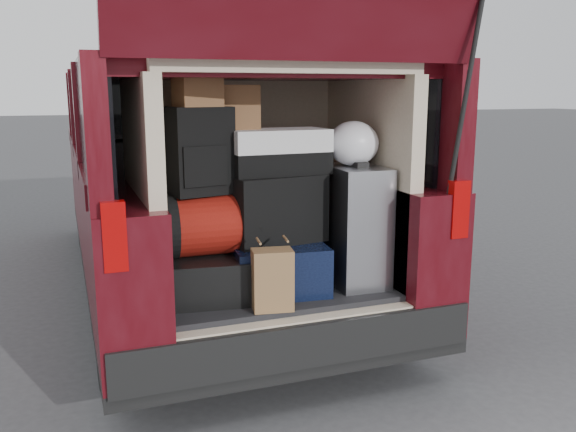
% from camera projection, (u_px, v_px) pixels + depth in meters
% --- Properties ---
extents(ground, '(80.00, 80.00, 0.00)m').
position_uv_depth(ground, '(281.00, 390.00, 3.37)').
color(ground, '#38383B').
rests_on(ground, ground).
extents(minivan, '(1.90, 5.35, 2.77)m').
position_uv_depth(minivan, '(203.00, 181.00, 4.88)').
color(minivan, black).
rests_on(minivan, ground).
extents(load_floor, '(1.24, 1.05, 0.55)m').
position_uv_depth(load_floor, '(265.00, 325.00, 3.56)').
color(load_floor, black).
rests_on(load_floor, ground).
extents(black_hardshell, '(0.48, 0.61, 0.22)m').
position_uv_depth(black_hardshell, '(206.00, 273.00, 3.26)').
color(black_hardshell, black).
rests_on(black_hardshell, load_floor).
extents(navy_hardshell, '(0.55, 0.65, 0.26)m').
position_uv_depth(navy_hardshell, '(274.00, 263.00, 3.38)').
color(navy_hardshell, black).
rests_on(navy_hardshell, load_floor).
extents(silver_roller, '(0.30, 0.45, 0.66)m').
position_uv_depth(silver_roller, '(355.00, 225.00, 3.41)').
color(silver_roller, silver).
rests_on(silver_roller, load_floor).
extents(kraft_bag, '(0.22, 0.16, 0.31)m').
position_uv_depth(kraft_bag, '(272.00, 280.00, 3.01)').
color(kraft_bag, olive).
rests_on(kraft_bag, load_floor).
extents(red_duffel, '(0.49, 0.33, 0.32)m').
position_uv_depth(red_duffel, '(209.00, 224.00, 3.18)').
color(red_duffel, maroon).
rests_on(red_duffel, black_hardshell).
extents(black_soft_case, '(0.55, 0.38, 0.37)m').
position_uv_depth(black_soft_case, '(275.00, 208.00, 3.31)').
color(black_soft_case, black).
rests_on(black_soft_case, navy_hardshell).
extents(backpack, '(0.34, 0.25, 0.45)m').
position_uv_depth(backpack, '(200.00, 151.00, 3.11)').
color(backpack, black).
rests_on(backpack, red_duffel).
extents(twotone_duffel, '(0.55, 0.30, 0.24)m').
position_uv_depth(twotone_duffel, '(278.00, 152.00, 3.28)').
color(twotone_duffel, white).
rests_on(twotone_duffel, black_soft_case).
extents(grocery_sack_lower, '(0.24, 0.21, 0.19)m').
position_uv_depth(grocery_sack_lower, '(197.00, 87.00, 3.03)').
color(grocery_sack_lower, brown).
rests_on(grocery_sack_lower, backpack).
extents(grocery_sack_upper, '(0.24, 0.20, 0.23)m').
position_uv_depth(grocery_sack_upper, '(234.00, 107.00, 3.23)').
color(grocery_sack_upper, brown).
rests_on(grocery_sack_upper, twotone_duffel).
extents(plastic_bag_right, '(0.30, 0.28, 0.25)m').
position_uv_depth(plastic_bag_right, '(353.00, 144.00, 3.34)').
color(plastic_bag_right, white).
rests_on(plastic_bag_right, silver_roller).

